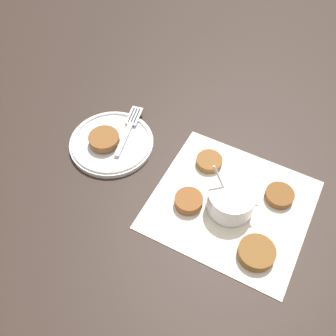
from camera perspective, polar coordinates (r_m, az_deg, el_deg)
ground_plane at (r=0.86m, az=9.73°, el=-6.59°), size 4.00×4.00×0.00m
napkin at (r=0.87m, az=9.10°, el=-5.22°), size 0.34×0.31×0.00m
sauce_bowl at (r=0.84m, az=9.15°, el=-4.71°), size 0.11×0.10×0.11m
fritter_0 at (r=0.81m, az=12.72°, el=-11.88°), size 0.08×0.08×0.02m
fritter_1 at (r=0.89m, az=15.87°, el=-3.83°), size 0.06×0.06×0.02m
fritter_2 at (r=0.92m, az=6.00°, el=0.98°), size 0.06×0.06×0.02m
fritter_3 at (r=0.85m, az=3.01°, el=-4.80°), size 0.06×0.06×0.02m
serving_plate at (r=0.96m, az=-8.20°, el=3.69°), size 0.20×0.20×0.02m
fritter_on_plate at (r=0.95m, az=-9.28°, el=4.17°), size 0.07×0.07×0.02m
fork at (r=0.98m, az=-5.53°, el=6.23°), size 0.05×0.16×0.00m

